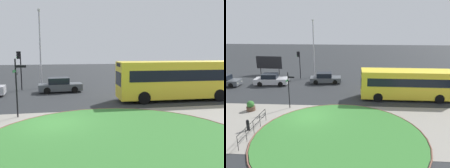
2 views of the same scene
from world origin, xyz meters
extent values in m
plane|color=#282B2D|center=(0.00, 0.00, 0.00)|extent=(120.00, 120.00, 0.00)
cube|color=gray|center=(0.00, -1.56, 0.01)|extent=(32.00, 8.87, 0.02)
cylinder|color=#387A33|center=(2.93, -3.41, 0.05)|extent=(12.82, 12.82, 0.10)
torus|color=brown|center=(2.93, -3.41, 0.06)|extent=(13.13, 13.13, 0.11)
cylinder|color=black|center=(-2.35, 2.06, 1.79)|extent=(0.09, 0.09, 3.59)
sphere|color=black|center=(-2.35, 2.06, 3.64)|extent=(0.10, 0.10, 0.10)
cube|color=black|center=(-2.00, 2.01, 3.21)|extent=(0.60, 0.12, 0.15)
cube|color=#195128|center=(-2.37, 1.71, 2.94)|extent=(0.07, 0.60, 0.15)
cube|color=black|center=(-2.35, 2.41, 2.72)|extent=(0.04, 0.61, 0.15)
cube|color=yellow|center=(9.88, 5.48, 1.76)|extent=(10.05, 2.62, 2.97)
cube|color=black|center=(9.86, 4.21, 2.18)|extent=(8.82, 0.11, 0.88)
cube|color=black|center=(9.89, 6.76, 2.18)|extent=(8.82, 0.11, 0.88)
cube|color=black|center=(4.85, 5.53, 1.91)|extent=(0.04, 2.07, 1.10)
cube|color=black|center=(4.85, 5.53, 3.03)|extent=(0.03, 1.39, 0.28)
cylinder|color=black|center=(6.66, 4.36, 0.50)|extent=(1.00, 0.31, 1.00)
cylinder|color=black|center=(6.68, 6.68, 0.50)|extent=(1.00, 0.31, 1.00)
cylinder|color=black|center=(13.07, 4.29, 0.50)|extent=(1.00, 0.31, 1.00)
cylinder|color=black|center=(13.10, 6.61, 0.50)|extent=(1.00, 0.31, 1.00)
cube|color=#EAEACC|center=(-4.86, 10.72, 0.59)|extent=(0.04, 0.20, 0.12)
cube|color=#EAEACC|center=(-4.78, 9.67, 0.59)|extent=(0.04, 0.20, 0.12)
cube|color=#474C51|center=(0.18, 11.36, 0.51)|extent=(4.36, 2.07, 0.67)
cube|color=black|center=(0.01, 11.35, 1.15)|extent=(2.15, 1.68, 0.62)
cube|color=#EAEACC|center=(2.26, 12.05, 0.54)|extent=(0.04, 0.20, 0.12)
cube|color=#EAEACC|center=(2.34, 11.02, 0.54)|extent=(0.04, 0.20, 0.12)
cylinder|color=black|center=(1.42, 12.25, 0.32)|extent=(0.66, 0.27, 0.64)
cylinder|color=black|center=(1.55, 10.69, 0.32)|extent=(0.66, 0.27, 0.64)
cylinder|color=black|center=(-1.19, 12.04, 0.32)|extent=(0.66, 0.27, 0.64)
cylinder|color=black|center=(-1.07, 10.48, 0.32)|extent=(0.66, 0.27, 0.64)
cylinder|color=black|center=(-3.87, 13.56, 2.02)|extent=(0.11, 0.11, 4.04)
cube|color=black|center=(-4.08, 13.60, 3.65)|extent=(0.30, 0.30, 0.78)
sphere|color=black|center=(-4.22, 13.63, 3.90)|extent=(0.16, 0.16, 0.16)
sphere|color=black|center=(-4.22, 13.63, 3.65)|extent=(0.16, 0.16, 0.16)
sphere|color=green|center=(-4.22, 13.63, 3.41)|extent=(0.16, 0.16, 0.16)
cylinder|color=#B7B7BC|center=(-1.94, 14.66, 4.16)|extent=(0.16, 0.16, 8.32)
cylinder|color=silver|center=(-1.94, 14.66, 8.44)|extent=(0.32, 0.32, 0.22)
camera|label=1|loc=(0.62, -14.40, 4.24)|focal=40.93mm
camera|label=2|loc=(3.77, -18.30, 8.58)|focal=35.56mm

